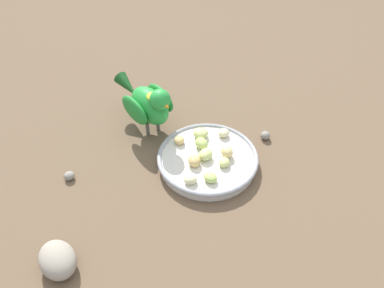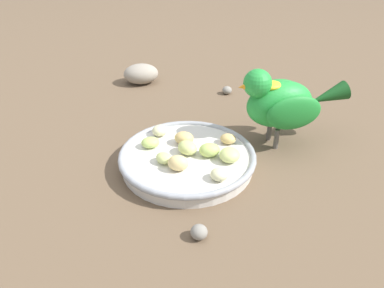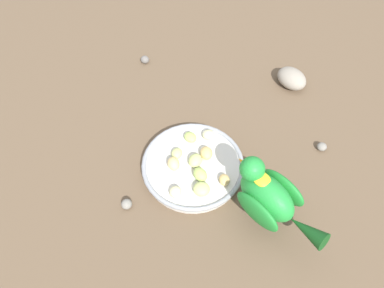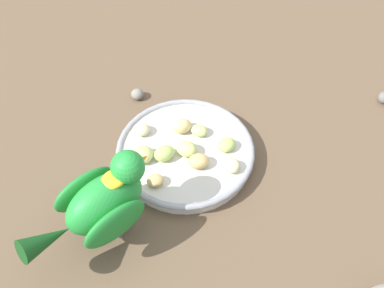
{
  "view_description": "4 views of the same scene",
  "coord_description": "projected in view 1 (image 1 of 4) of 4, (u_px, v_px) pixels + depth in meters",
  "views": [
    {
      "loc": [
        -0.16,
        -0.61,
        0.63
      ],
      "look_at": [
        -0.03,
        -0.01,
        0.05
      ],
      "focal_mm": 37.73,
      "sensor_mm": 36.0,
      "label": 1
    },
    {
      "loc": [
        0.5,
        0.1,
        0.36
      ],
      "look_at": [
        0.03,
        -0.01,
        0.06
      ],
      "focal_mm": 36.27,
      "sensor_mm": 36.0,
      "label": 2
    },
    {
      "loc": [
        0.1,
        0.35,
        0.63
      ],
      "look_at": [
        -0.0,
        -0.05,
        0.06
      ],
      "focal_mm": 31.98,
      "sensor_mm": 36.0,
      "label": 3
    },
    {
      "loc": [
        -0.49,
        0.08,
        0.66
      ],
      "look_at": [
        -0.0,
        -0.04,
        0.04
      ],
      "focal_mm": 48.46,
      "sensor_mm": 36.0,
      "label": 4
    }
  ],
  "objects": [
    {
      "name": "apple_piece_5",
      "position": [
        206.0,
        154.0,
        0.85
      ],
      "size": [
        0.04,
        0.04,
        0.02
      ],
      "primitive_type": "ellipsoid",
      "rotation": [
        0.0,
        0.0,
        0.93
      ],
      "color": "#C6D17A",
      "rests_on": "feeding_bowl"
    },
    {
      "name": "feeding_bowl",
      "position": [
        206.0,
        160.0,
        0.86
      ],
      "size": [
        0.22,
        0.22,
        0.03
      ],
      "color": "beige",
      "rests_on": "ground_plane"
    },
    {
      "name": "parrot",
      "position": [
        149.0,
        103.0,
        0.9
      ],
      "size": [
        0.13,
        0.19,
        0.14
      ],
      "rotation": [
        0.0,
        0.0,
        -1.09
      ],
      "color": "#59544C",
      "rests_on": "ground_plane"
    },
    {
      "name": "rock_large",
      "position": [
        58.0,
        260.0,
        0.68
      ],
      "size": [
        0.09,
        0.1,
        0.05
      ],
      "primitive_type": "ellipsoid",
      "rotation": [
        0.0,
        0.0,
        1.97
      ],
      "color": "gray",
      "rests_on": "ground_plane"
    },
    {
      "name": "ground_plane",
      "position": [
        205.0,
        156.0,
        0.89
      ],
      "size": [
        4.0,
        4.0,
        0.0
      ],
      "primitive_type": "plane",
      "color": "brown"
    },
    {
      "name": "apple_piece_9",
      "position": [
        190.0,
        179.0,
        0.8
      ],
      "size": [
        0.03,
        0.03,
        0.02
      ],
      "primitive_type": "ellipsoid",
      "rotation": [
        0.0,
        0.0,
        3.09
      ],
      "color": "beige",
      "rests_on": "feeding_bowl"
    },
    {
      "name": "apple_piece_8",
      "position": [
        201.0,
        133.0,
        0.9
      ],
      "size": [
        0.04,
        0.04,
        0.02
      ],
      "primitive_type": "ellipsoid",
      "rotation": [
        0.0,
        0.0,
        6.04
      ],
      "color": "#C6D17A",
      "rests_on": "feeding_bowl"
    },
    {
      "name": "apple_piece_1",
      "position": [
        224.0,
        133.0,
        0.9
      ],
      "size": [
        0.03,
        0.03,
        0.02
      ],
      "primitive_type": "ellipsoid",
      "rotation": [
        0.0,
        0.0,
        4.32
      ],
      "color": "beige",
      "rests_on": "feeding_bowl"
    },
    {
      "name": "pebble_0",
      "position": [
        265.0,
        136.0,
        0.93
      ],
      "size": [
        0.03,
        0.03,
        0.02
      ],
      "primitive_type": "ellipsoid",
      "rotation": [
        0.0,
        0.0,
        4.51
      ],
      "color": "gray",
      "rests_on": "ground_plane"
    },
    {
      "name": "pebble_1",
      "position": [
        69.0,
        176.0,
        0.84
      ],
      "size": [
        0.02,
        0.02,
        0.02
      ],
      "primitive_type": "ellipsoid",
      "rotation": [
        0.0,
        0.0,
        3.26
      ],
      "color": "gray",
      "rests_on": "ground_plane"
    },
    {
      "name": "apple_piece_3",
      "position": [
        224.0,
        162.0,
        0.84
      ],
      "size": [
        0.03,
        0.03,
        0.02
      ],
      "primitive_type": "ellipsoid",
      "rotation": [
        0.0,
        0.0,
        1.06
      ],
      "color": "#C6D17A",
      "rests_on": "feeding_bowl"
    },
    {
      "name": "apple_piece_4",
      "position": [
        210.0,
        177.0,
        0.81
      ],
      "size": [
        0.04,
        0.04,
        0.02
      ],
      "primitive_type": "ellipsoid",
      "rotation": [
        0.0,
        0.0,
        5.2
      ],
      "color": "#B2CC66",
      "rests_on": "feeding_bowl"
    },
    {
      "name": "apple_piece_2",
      "position": [
        227.0,
        152.0,
        0.86
      ],
      "size": [
        0.03,
        0.03,
        0.02
      ],
      "primitive_type": "ellipsoid",
      "rotation": [
        0.0,
        0.0,
        4.8
      ],
      "color": "#E5C67F",
      "rests_on": "feeding_bowl"
    },
    {
      "name": "apple_piece_6",
      "position": [
        194.0,
        160.0,
        0.84
      ],
      "size": [
        0.03,
        0.03,
        0.02
      ],
      "primitive_type": "ellipsoid",
      "rotation": [
        0.0,
        0.0,
        1.49
      ],
      "color": "tan",
      "rests_on": "feeding_bowl"
    },
    {
      "name": "apple_piece_0",
      "position": [
        179.0,
        140.0,
        0.89
      ],
      "size": [
        0.02,
        0.03,
        0.02
      ],
      "primitive_type": "ellipsoid",
      "rotation": [
        0.0,
        0.0,
        4.65
      ],
      "color": "tan",
      "rests_on": "feeding_bowl"
    },
    {
      "name": "apple_piece_7",
      "position": [
        201.0,
        143.0,
        0.88
      ],
      "size": [
        0.03,
        0.04,
        0.02
      ],
      "primitive_type": "ellipsoid",
      "rotation": [
        0.0,
        0.0,
        1.89
      ],
      "color": "#B2CC66",
      "rests_on": "feeding_bowl"
    }
  ]
}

